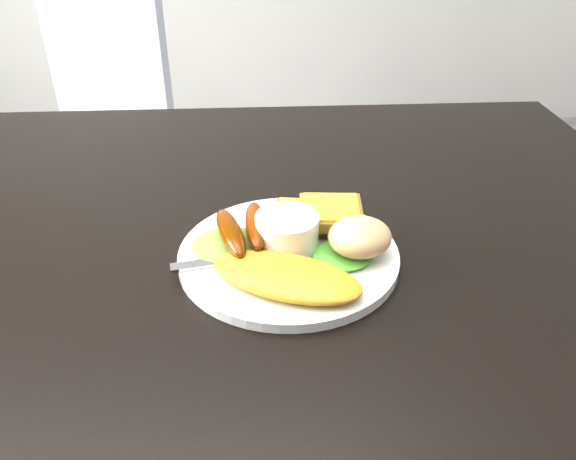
# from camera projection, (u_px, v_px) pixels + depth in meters

# --- Properties ---
(dining_table) EXTENTS (1.20, 0.80, 0.04)m
(dining_table) POSITION_uv_depth(u_px,v_px,m) (203.00, 235.00, 0.69)
(dining_table) COLOR black
(dining_table) RESTS_ON ground
(dining_chair) EXTENTS (0.50, 0.50, 0.05)m
(dining_chair) POSITION_uv_depth(u_px,v_px,m) (107.00, 157.00, 1.55)
(dining_chair) COLOR tan
(dining_chair) RESTS_ON ground
(person) EXTENTS (0.56, 0.45, 1.34)m
(person) POSITION_uv_depth(u_px,v_px,m) (100.00, 104.00, 1.28)
(person) COLOR #204F84
(person) RESTS_ON ground
(plate) EXTENTS (0.24, 0.24, 0.01)m
(plate) POSITION_uv_depth(u_px,v_px,m) (289.00, 255.00, 0.61)
(plate) COLOR white
(plate) RESTS_ON dining_table
(lettuce_left) EXTENTS (0.08, 0.07, 0.01)m
(lettuce_left) POSITION_uv_depth(u_px,v_px,m) (229.00, 244.00, 0.61)
(lettuce_left) COLOR olive
(lettuce_left) RESTS_ON plate
(lettuce_right) EXTENTS (0.08, 0.08, 0.01)m
(lettuce_right) POSITION_uv_depth(u_px,v_px,m) (343.00, 255.00, 0.59)
(lettuce_right) COLOR green
(lettuce_right) RESTS_ON plate
(omelette) EXTENTS (0.17, 0.13, 0.02)m
(omelette) POSITION_uv_depth(u_px,v_px,m) (286.00, 276.00, 0.55)
(omelette) COLOR #F9A123
(omelette) RESTS_ON plate
(sausage_a) EXTENTS (0.05, 0.10, 0.02)m
(sausage_a) POSITION_uv_depth(u_px,v_px,m) (231.00, 233.00, 0.60)
(sausage_a) COLOR #5A2100
(sausage_a) RESTS_ON lettuce_left
(sausage_b) EXTENTS (0.03, 0.10, 0.02)m
(sausage_b) POSITION_uv_depth(u_px,v_px,m) (256.00, 225.00, 0.61)
(sausage_b) COLOR #6A2705
(sausage_b) RESTS_ON lettuce_left
(ramekin) EXTENTS (0.07, 0.07, 0.04)m
(ramekin) POSITION_uv_depth(u_px,v_px,m) (287.00, 233.00, 0.61)
(ramekin) COLOR white
(ramekin) RESTS_ON plate
(toast_a) EXTENTS (0.08, 0.08, 0.01)m
(toast_a) POSITION_uv_depth(u_px,v_px,m) (303.00, 217.00, 0.66)
(toast_a) COLOR olive
(toast_a) RESTS_ON plate
(toast_b) EXTENTS (0.08, 0.08, 0.01)m
(toast_b) POSITION_uv_depth(u_px,v_px,m) (331.00, 213.00, 0.64)
(toast_b) COLOR olive
(toast_b) RESTS_ON toast_a
(potato_salad) EXTENTS (0.09, 0.09, 0.04)m
(potato_salad) POSITION_uv_depth(u_px,v_px,m) (360.00, 237.00, 0.59)
(potato_salad) COLOR beige
(potato_salad) RESTS_ON lettuce_right
(fork) EXTENTS (0.16, 0.04, 0.00)m
(fork) POSITION_uv_depth(u_px,v_px,m) (246.00, 258.00, 0.59)
(fork) COLOR #ADAFB7
(fork) RESTS_ON plate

